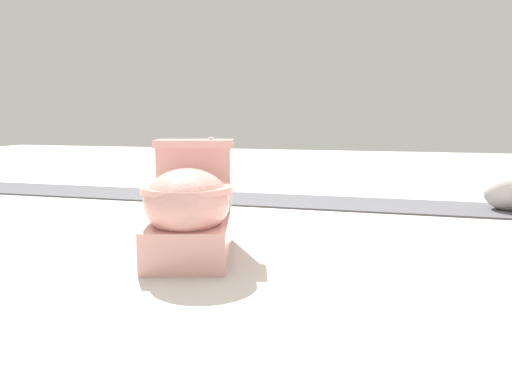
% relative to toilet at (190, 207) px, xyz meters
% --- Properties ---
extents(ground_plane, '(14.00, 14.00, 0.00)m').
position_rel_toilet_xyz_m(ground_plane, '(-0.25, -0.13, -0.22)').
color(ground_plane, '#B7B2A8').
extents(gravel_strip, '(0.56, 8.00, 0.01)m').
position_rel_toilet_xyz_m(gravel_strip, '(-1.52, 0.37, -0.21)').
color(gravel_strip, '#4C4C51').
rests_on(gravel_strip, ground).
extents(toilet, '(0.71, 0.53, 0.52)m').
position_rel_toilet_xyz_m(toilet, '(0.00, 0.00, 0.00)').
color(toilet, '#E09E93').
rests_on(toilet, ground).
extents(boulder_far, '(0.33, 0.40, 0.25)m').
position_rel_toilet_xyz_m(boulder_far, '(-1.55, 1.60, -0.10)').
color(boulder_far, '#B7B2AD').
rests_on(boulder_far, ground).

